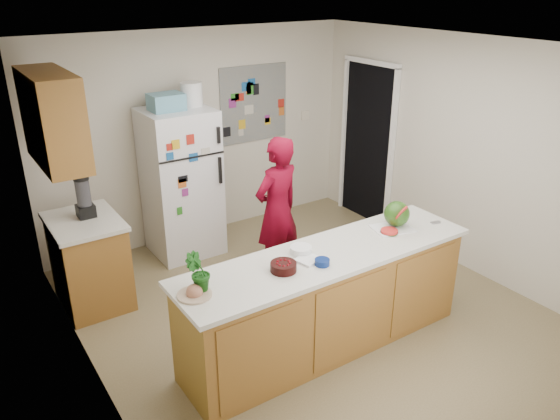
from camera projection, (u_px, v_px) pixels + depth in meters
floor at (309, 312)px, 5.35m from camera, size 4.00×4.50×0.02m
wall_back at (200, 136)px, 6.58m from camera, size 4.00×0.02×2.50m
wall_left at (83, 251)px, 3.83m from camera, size 0.02×4.50×2.50m
wall_right at (462, 155)px, 5.87m from camera, size 0.02×4.50×2.50m
ceiling at (316, 46)px, 4.35m from camera, size 4.00×4.50×0.02m
doorway at (368, 144)px, 7.06m from camera, size 0.03×0.85×2.04m
peninsula_base at (326, 303)px, 4.69m from camera, size 2.60×0.62×0.88m
peninsula_top at (328, 255)px, 4.50m from camera, size 2.68×0.70×0.04m
side_counter_base at (90, 263)px, 5.35m from camera, size 0.60×0.80×0.86m
side_counter_top at (83, 222)px, 5.17m from camera, size 0.64×0.84×0.04m
upper_cabinets at (53, 119)px, 4.66m from camera, size 0.35×1.00×0.80m
refrigerator at (181, 183)px, 6.22m from camera, size 0.75×0.70×1.70m
fridge_top_bin at (166, 102)px, 5.80m from camera, size 0.35×0.28×0.18m
photo_collage at (254, 104)px, 6.82m from camera, size 0.95×0.01×0.95m
person at (277, 211)px, 5.64m from camera, size 0.64×0.49×1.58m
blender_appliance at (84, 198)px, 5.16m from camera, size 0.13×0.13×0.38m
cutting_board at (392, 228)px, 4.93m from camera, size 0.41×0.34×0.01m
watermelon at (397, 214)px, 4.92m from camera, size 0.23×0.23×0.23m
watermelon_slice at (389, 231)px, 4.84m from camera, size 0.15×0.15×0.02m
cherry_bowl at (283, 267)px, 4.22m from camera, size 0.26×0.26×0.07m
white_bowl at (301, 250)px, 4.49m from camera, size 0.24×0.24×0.06m
cobalt_bowl at (322, 262)px, 4.31m from camera, size 0.15×0.15×0.05m
plate at (195, 295)px, 3.90m from camera, size 0.27×0.27×0.02m
paper_towel at (308, 260)px, 4.37m from camera, size 0.22×0.20×0.02m
keys at (436, 222)px, 5.04m from camera, size 0.09×0.06×0.01m
potted_plant at (198, 273)px, 3.89m from camera, size 0.20×0.18×0.31m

